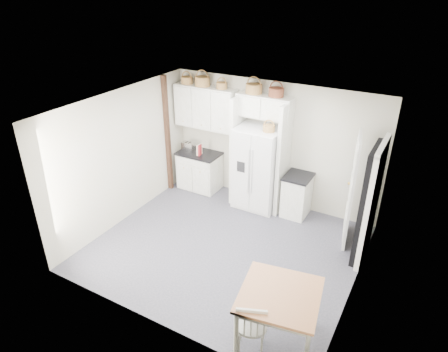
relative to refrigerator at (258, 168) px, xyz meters
The scene contains 28 objects.
floor 1.87m from the refrigerator, 84.80° to the right, with size 4.50×4.50×0.00m, color #32323A.
ceiling 2.39m from the refrigerator, 84.80° to the right, with size 4.50×4.50×0.00m, color white.
wall_back 0.57m from the refrigerator, 66.85° to the left, with size 4.50×4.50×0.00m, color beige.
wall_left 2.70m from the refrigerator, 141.86° to the right, with size 4.00×4.00×0.00m, color beige.
wall_right 2.94m from the refrigerator, 34.50° to the right, with size 4.00×4.00×0.00m, color beige.
refrigerator is the anchor object (origin of this frame).
base_cab_left 1.55m from the refrigerator, behind, with size 0.90×0.57×0.84m, color beige.
base_cab_right 0.96m from the refrigerator, ahead, with size 0.48×0.58×0.84m, color beige.
dining_table 3.59m from the refrigerator, 60.53° to the right, with size 1.00×1.00×0.83m, color #9E643E.
windsor_chair 3.75m from the refrigerator, 66.07° to the right, with size 0.41×0.37×0.84m, color beige.
counter_left 1.48m from the refrigerator, behind, with size 0.94×0.61×0.04m, color black.
counter_right 0.85m from the refrigerator, ahead, with size 0.52×0.61×0.04m, color black.
toaster 1.76m from the refrigerator, behind, with size 0.28×0.16×0.19m, color silver.
cookbook_red 1.40m from the refrigerator, behind, with size 0.04×0.16×0.24m, color #A82227.
cookbook_cream 1.42m from the refrigerator, behind, with size 0.04×0.16×0.24m, color beige.
basket_upper_a 2.39m from the refrigerator, behind, with size 0.26×0.26×0.15m, color #A36638.
basket_upper_b 2.13m from the refrigerator, behind, with size 0.32×0.32×0.19m, color #A36638.
basket_upper_c 1.83m from the refrigerator, 169.37° to the left, with size 0.22×0.22×0.13m, color #A36638.
basket_bridge_a 1.60m from the refrigerator, 143.77° to the left, with size 0.33×0.33×0.18m, color #A36638.
basket_bridge_b 1.59m from the refrigerator, 39.44° to the left, with size 0.29×0.29×0.17m, color #522B14.
basket_fridge_b 0.97m from the refrigerator, 23.66° to the right, with size 0.23×0.23×0.13m, color #A36638.
upper_cabinet 1.71m from the refrigerator, behind, with size 1.40×0.34×0.90m, color beige.
bridge_cabinet 1.27m from the refrigerator, 90.00° to the left, with size 1.12×0.34×0.45m, color beige.
fridge_panel_left 0.58m from the refrigerator, behind, with size 0.08×0.60×2.30m, color beige.
fridge_panel_right 0.58m from the refrigerator, ahead, with size 0.08×0.60×2.30m, color beige.
trim_post 2.12m from the refrigerator, behind, with size 0.09×0.09×2.60m, color black.
doorway_void 2.40m from the refrigerator, 15.70° to the right, with size 0.18×0.85×2.05m, color black.
door_slab 1.98m from the refrigerator, ahead, with size 0.80×0.04×2.05m, color white.
Camera 1 is at (2.85, -5.11, 4.44)m, focal length 32.00 mm.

